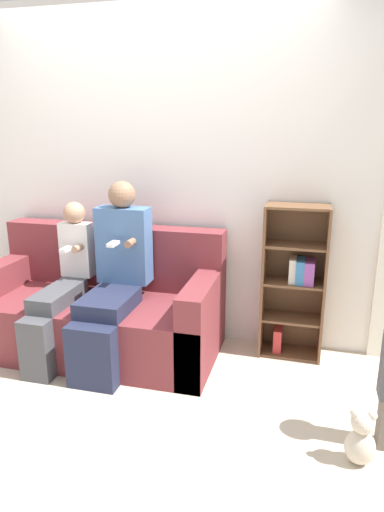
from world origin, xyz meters
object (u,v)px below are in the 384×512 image
at_px(child_seated, 60,285).
at_px(teddy_bear, 361,439).
at_px(couch, 101,310).
at_px(adult_seated, 114,274).
at_px(bookshelf, 294,282).

bearing_deg(child_seated, teddy_bear, -18.13).
bearing_deg(child_seated, couch, 35.97).
bearing_deg(adult_seated, teddy_bear, -23.61).
distance_m(child_seated, bookshelf, 1.69).
bearing_deg(teddy_bear, adult_seated, 156.39).
distance_m(bookshelf, teddy_bear, 1.27).
height_order(child_seated, bookshelf, bookshelf).
bearing_deg(child_seated, adult_seated, 6.47).
relative_size(couch, adult_seated, 1.38).
height_order(couch, child_seated, child_seated).
bearing_deg(bookshelf, couch, -167.71).
height_order(adult_seated, teddy_bear, adult_seated).
bearing_deg(adult_seated, bookshelf, 19.13).
height_order(couch, adult_seated, adult_seated).
distance_m(child_seated, teddy_bear, 2.17).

